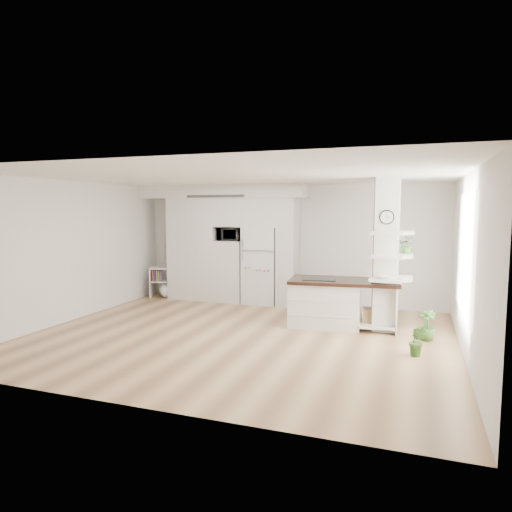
% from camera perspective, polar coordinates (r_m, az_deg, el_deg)
% --- Properties ---
extents(floor, '(7.00, 6.00, 0.01)m').
position_cam_1_polar(floor, '(7.92, -1.99, -9.92)').
color(floor, tan).
rests_on(floor, ground).
extents(room, '(7.04, 6.04, 2.72)m').
position_cam_1_polar(room, '(7.62, -2.04, 3.61)').
color(room, white).
rests_on(room, ground).
extents(cabinet_wall, '(4.00, 0.71, 2.70)m').
position_cam_1_polar(cabinet_wall, '(10.66, -4.01, 2.40)').
color(cabinet_wall, silver).
rests_on(cabinet_wall, floor).
extents(refrigerator, '(0.78, 0.69, 1.75)m').
position_cam_1_polar(refrigerator, '(10.40, 0.72, -1.17)').
color(refrigerator, white).
rests_on(refrigerator, floor).
extents(column, '(0.69, 0.90, 2.70)m').
position_cam_1_polar(column, '(8.27, 16.50, 0.05)').
color(column, silver).
rests_on(column, floor).
extents(window, '(0.00, 2.40, 2.40)m').
position_cam_1_polar(window, '(7.45, 24.68, 0.27)').
color(window, white).
rests_on(window, room).
extents(pendant_light, '(0.12, 0.12, 0.10)m').
position_cam_1_polar(pendant_light, '(7.32, 10.93, 5.48)').
color(pendant_light, white).
rests_on(pendant_light, room).
extents(kitchen_island, '(2.03, 1.12, 1.45)m').
position_cam_1_polar(kitchen_island, '(8.54, 9.40, -5.65)').
color(kitchen_island, silver).
rests_on(kitchen_island, floor).
extents(bookshelf, '(0.72, 0.59, 0.74)m').
position_cam_1_polar(bookshelf, '(11.35, -11.38, -3.50)').
color(bookshelf, silver).
rests_on(bookshelf, floor).
extents(floor_plant_a, '(0.31, 0.28, 0.46)m').
position_cam_1_polar(floor_plant_a, '(7.20, 19.53, -10.01)').
color(floor_plant_a, '#366528').
rests_on(floor_plant_a, floor).
extents(floor_plant_b, '(0.35, 0.35, 0.50)m').
position_cam_1_polar(floor_plant_b, '(8.11, 20.57, -8.10)').
color(floor_plant_b, '#366528').
rests_on(floor_plant_b, floor).
extents(microwave, '(0.54, 0.37, 0.30)m').
position_cam_1_polar(microwave, '(10.55, -3.24, 2.72)').
color(microwave, '#2D2D2D').
rests_on(microwave, cabinet_wall).
extents(shelf_plant, '(0.27, 0.23, 0.30)m').
position_cam_1_polar(shelf_plant, '(8.41, 18.31, 1.28)').
color(shelf_plant, '#366528').
rests_on(shelf_plant, column).
extents(decor_bowl, '(0.22, 0.22, 0.05)m').
position_cam_1_polar(decor_bowl, '(8.09, 15.79, -2.55)').
color(decor_bowl, white).
rests_on(decor_bowl, column).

